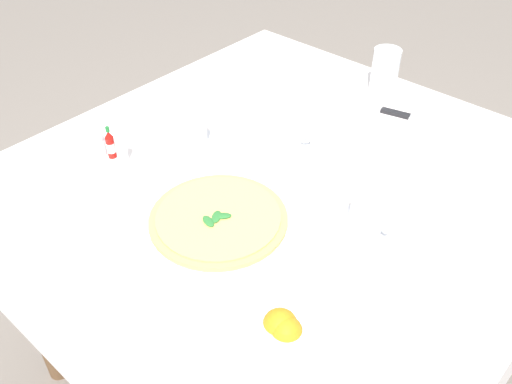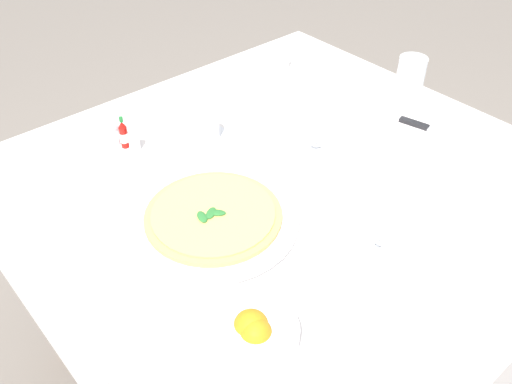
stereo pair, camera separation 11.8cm
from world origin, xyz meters
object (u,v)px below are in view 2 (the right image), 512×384
(pizza, at_px, (213,215))
(coffee_cup_back_corner, at_px, (337,142))
(pizza_plate, at_px, (214,220))
(water_glass_near_left, at_px, (409,82))
(hot_sauce_bottle, at_px, (124,135))
(salt_shaker, at_px, (134,141))
(pepper_shaker, at_px, (115,134))
(citrus_bowl, at_px, (253,335))
(coffee_cup_center_back, at_px, (204,129))
(napkin_folded, at_px, (431,134))
(dinner_knife, at_px, (433,130))
(menu_card, at_px, (275,61))
(coffee_cup_far_left, at_px, (365,224))

(pizza, relative_size, coffee_cup_back_corner, 2.15)
(pizza_plate, xyz_separation_m, water_glass_near_left, (-0.05, 0.71, 0.04))
(pizza_plate, bearing_deg, hot_sauce_bottle, 178.87)
(water_glass_near_left, bearing_deg, salt_shaker, -111.99)
(pepper_shaker, bearing_deg, coffee_cup_back_corner, 45.65)
(pizza_plate, relative_size, coffee_cup_back_corner, 2.68)
(citrus_bowl, bearing_deg, coffee_cup_back_corner, 119.43)
(pizza, xyz_separation_m, coffee_cup_back_corner, (-0.01, 0.38, 0.00))
(pizza_plate, bearing_deg, water_glass_near_left, 94.42)
(coffee_cup_center_back, xyz_separation_m, napkin_folded, (0.36, 0.43, -0.02))
(dinner_knife, bearing_deg, pepper_shaker, -142.93)
(pizza, height_order, hot_sauce_bottle, hot_sauce_bottle)
(pizza, bearing_deg, coffee_cup_back_corner, 92.11)
(coffee_cup_back_corner, height_order, salt_shaker, coffee_cup_back_corner)
(coffee_cup_center_back, bearing_deg, hot_sauce_bottle, -121.90)
(dinner_knife, distance_m, menu_card, 0.53)
(dinner_knife, relative_size, menu_card, 2.35)
(coffee_cup_back_corner, distance_m, salt_shaker, 0.48)
(pizza, height_order, pepper_shaker, pepper_shaker)
(coffee_cup_back_corner, xyz_separation_m, coffee_cup_center_back, (-0.25, -0.21, 0.00))
(salt_shaker, distance_m, menu_card, 0.54)
(pizza, xyz_separation_m, dinner_knife, (0.10, 0.60, -0.00))
(water_glass_near_left, xyz_separation_m, salt_shaker, (-0.28, -0.69, -0.03))
(pizza_plate, height_order, dinner_knife, dinner_knife)
(napkin_folded, distance_m, pepper_shaker, 0.78)
(pizza, bearing_deg, napkin_folded, 80.44)
(coffee_cup_center_back, distance_m, napkin_folded, 0.56)
(salt_shaker, bearing_deg, pizza_plate, -2.93)
(pizza_plate, bearing_deg, pepper_shaker, -179.58)
(coffee_cup_back_corner, bearing_deg, coffee_cup_far_left, -36.90)
(coffee_cup_far_left, bearing_deg, coffee_cup_back_corner, 143.10)
(dinner_knife, xyz_separation_m, menu_card, (-0.53, -0.05, 0.01))
(citrus_bowl, bearing_deg, menu_card, 135.64)
(coffee_cup_center_back, distance_m, citrus_bowl, 0.61)
(coffee_cup_center_back, bearing_deg, dinner_knife, 49.80)
(citrus_bowl, bearing_deg, hot_sauce_bottle, 167.89)
(napkin_folded, xyz_separation_m, menu_card, (-0.52, -0.05, 0.02))
(pepper_shaker, bearing_deg, citrus_bowl, -10.78)
(menu_card, bearing_deg, hot_sauce_bottle, -147.56)
(pepper_shaker, bearing_deg, dinner_knife, 50.74)
(pizza, height_order, coffee_cup_center_back, coffee_cup_center_back)
(hot_sauce_bottle, bearing_deg, citrus_bowl, -12.11)
(menu_card, bearing_deg, napkin_folded, -58.63)
(pizza, bearing_deg, coffee_cup_far_left, 42.64)
(coffee_cup_back_corner, height_order, menu_card, same)
(hot_sauce_bottle, xyz_separation_m, pepper_shaker, (-0.03, -0.01, -0.01))
(citrus_bowl, height_order, pepper_shaker, citrus_bowl)
(water_glass_near_left, distance_m, salt_shaker, 0.75)
(napkin_folded, bearing_deg, salt_shaker, -134.00)
(hot_sauce_bottle, xyz_separation_m, salt_shaker, (0.03, 0.01, -0.01))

